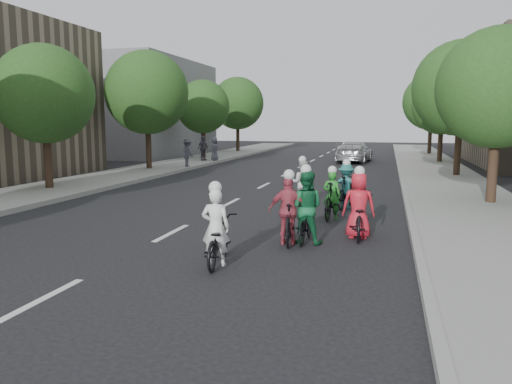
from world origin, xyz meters
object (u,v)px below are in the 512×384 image
at_px(follow_car_lead, 354,152).
at_px(follow_car_trail, 348,149).
at_px(cyclist_3, 358,213).
at_px(cyclist_6, 332,199).
at_px(spectator_1, 203,148).
at_px(cyclist_5, 289,217).
at_px(spectator_0, 188,153).
at_px(spectator_2, 214,149).
at_px(cyclist_0, 302,187).
at_px(cyclist_4, 346,189).
at_px(cyclist_1, 217,237).
at_px(cyclist_2, 306,213).

relative_size(follow_car_lead, follow_car_trail, 1.26).
relative_size(cyclist_3, follow_car_trail, 0.49).
height_order(cyclist_6, spectator_1, spectator_1).
relative_size(cyclist_3, cyclist_5, 1.12).
xyz_separation_m(spectator_0, spectator_1, (-0.89, 4.91, 0.01)).
relative_size(cyclist_6, spectator_1, 1.11).
distance_m(spectator_0, spectator_2, 4.81).
relative_size(cyclist_0, spectator_0, 1.04).
relative_size(cyclist_3, cyclist_4, 1.05).
distance_m(cyclist_3, follow_car_lead, 23.55).
height_order(cyclist_1, cyclist_5, cyclist_5).
bearing_deg(follow_car_lead, cyclist_4, 98.22).
xyz_separation_m(cyclist_2, spectator_2, (-9.82, 21.27, 0.25)).
height_order(cyclist_2, cyclist_5, cyclist_2).
bearing_deg(cyclist_1, cyclist_0, -101.07).
bearing_deg(spectator_1, cyclist_6, -130.22).
bearing_deg(cyclist_2, cyclist_1, 58.76).
height_order(cyclist_6, follow_car_trail, cyclist_6).
relative_size(cyclist_1, cyclist_6, 1.00).
bearing_deg(spectator_2, follow_car_trail, -70.35).
height_order(follow_car_trail, spectator_1, spectator_1).
xyz_separation_m(follow_car_lead, spectator_2, (-9.37, -3.12, 0.23)).
bearing_deg(spectator_1, spectator_2, -77.73).
height_order(cyclist_3, spectator_0, spectator_0).
bearing_deg(follow_car_lead, cyclist_3, 99.26).
bearing_deg(cyclist_5, cyclist_1, 55.09).
xyz_separation_m(cyclist_1, follow_car_lead, (0.99, 26.63, 0.17)).
distance_m(spectator_0, spectator_1, 4.99).
height_order(follow_car_trail, spectator_0, spectator_0).
height_order(cyclist_2, follow_car_lead, cyclist_2).
bearing_deg(spectator_2, cyclist_4, -169.98).
xyz_separation_m(spectator_0, spectator_2, (0.00, 4.81, -0.04)).
bearing_deg(cyclist_4, follow_car_lead, -75.63).
distance_m(cyclist_4, spectator_0, 15.38).
bearing_deg(follow_car_trail, cyclist_6, 82.07).
bearing_deg(cyclist_2, cyclist_0, -78.18).
height_order(cyclist_2, cyclist_4, cyclist_2).
xyz_separation_m(cyclist_3, follow_car_lead, (-1.63, 23.49, 0.11)).
bearing_deg(spectator_0, follow_car_trail, -31.02).
height_order(cyclist_0, cyclist_1, cyclist_1).
bearing_deg(cyclist_4, cyclist_2, 95.42).
bearing_deg(cyclist_6, cyclist_2, 90.46).
bearing_deg(cyclist_3, cyclist_2, 34.39).
xyz_separation_m(cyclist_3, spectator_1, (-11.89, 20.47, 0.39)).
height_order(follow_car_lead, spectator_0, spectator_0).
bearing_deg(spectator_1, cyclist_2, -134.73).
height_order(cyclist_4, cyclist_5, cyclist_5).
relative_size(cyclist_1, cyclist_5, 1.08).
bearing_deg(follow_car_lead, cyclist_5, 95.50).
height_order(cyclist_3, spectator_2, cyclist_3).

